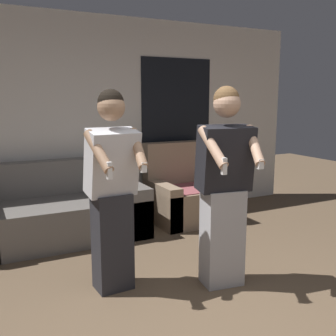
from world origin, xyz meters
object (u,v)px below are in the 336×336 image
couch (60,213)px  armchair (186,195)px  person_left (112,191)px  person_right (224,188)px

couch → armchair: size_ratio=1.88×
couch → person_left: (0.15, -1.52, 0.57)m
armchair → person_right: 2.01m
armchair → person_left: bearing=-136.0°
person_right → armchair: bearing=70.4°
person_left → armchair: bearing=44.0°
person_left → person_right: bearing=-20.7°
armchair → person_right: (-0.65, -1.82, 0.55)m
person_right → person_left: bearing=159.3°
couch → person_left: size_ratio=1.14×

